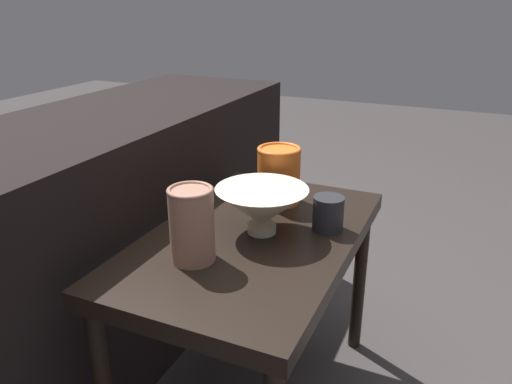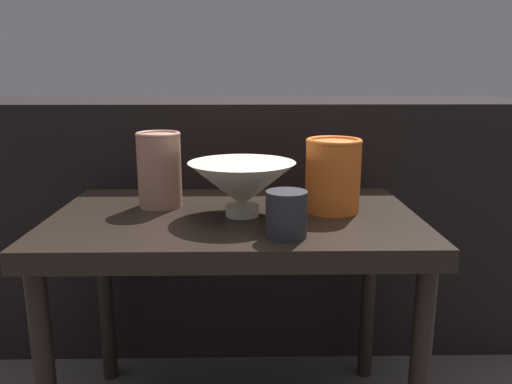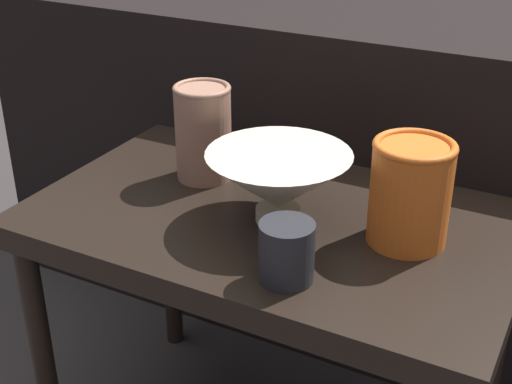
# 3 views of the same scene
# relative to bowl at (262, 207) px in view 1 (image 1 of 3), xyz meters

# --- Properties ---
(table) EXTENTS (0.73, 0.45, 0.49)m
(table) POSITION_rel_bowl_xyz_m (-0.02, 0.01, -0.12)
(table) COLOR black
(table) RESTS_ON ground_plane
(couch_backdrop) EXTENTS (1.69, 0.50, 0.69)m
(couch_backdrop) POSITION_rel_bowl_xyz_m (-0.02, 0.53, -0.21)
(couch_backdrop) COLOR black
(couch_backdrop) RESTS_ON ground_plane
(bowl) EXTENTS (0.21, 0.21, 0.11)m
(bowl) POSITION_rel_bowl_xyz_m (0.00, 0.00, 0.00)
(bowl) COLOR beige
(bowl) RESTS_ON table
(vase_textured_left) EXTENTS (0.09, 0.09, 0.16)m
(vase_textured_left) POSITION_rel_bowl_xyz_m (-0.17, 0.08, 0.02)
(vase_textured_left) COLOR #996B56
(vase_textured_left) RESTS_ON table
(vase_colorful_right) EXTENTS (0.11, 0.11, 0.15)m
(vase_colorful_right) POSITION_rel_bowl_xyz_m (0.18, 0.03, 0.01)
(vase_colorful_right) COLOR orange
(vase_colorful_right) RESTS_ON table
(cup) EXTENTS (0.07, 0.07, 0.08)m
(cup) POSITION_rel_bowl_xyz_m (0.08, -0.13, -0.02)
(cup) COLOR #232328
(cup) RESTS_ON table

